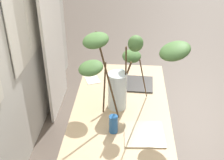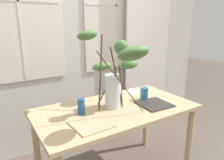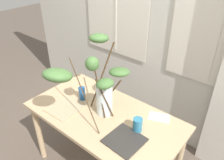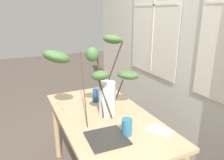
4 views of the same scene
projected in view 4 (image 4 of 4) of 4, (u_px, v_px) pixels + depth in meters
back_wall_with_windows at (195, 33)px, 2.07m from camera, size 4.20×0.14×2.86m
dining_table at (105, 126)px, 1.91m from camera, size 1.42×0.76×0.76m
vase_with_branches at (100, 77)px, 1.80m from camera, size 0.50×0.82×0.70m
drinking_glass_blue_left at (96, 96)px, 2.15m from camera, size 0.06×0.06×0.13m
drinking_glass_blue_right at (127, 127)px, 1.57m from camera, size 0.08×0.08×0.13m
plate_square_left at (75, 104)px, 2.10m from camera, size 0.29×0.29×0.01m
plate_square_right at (107, 138)px, 1.54m from camera, size 0.29×0.29×0.01m
napkin_folded at (160, 130)px, 1.65m from camera, size 0.22×0.18×0.00m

